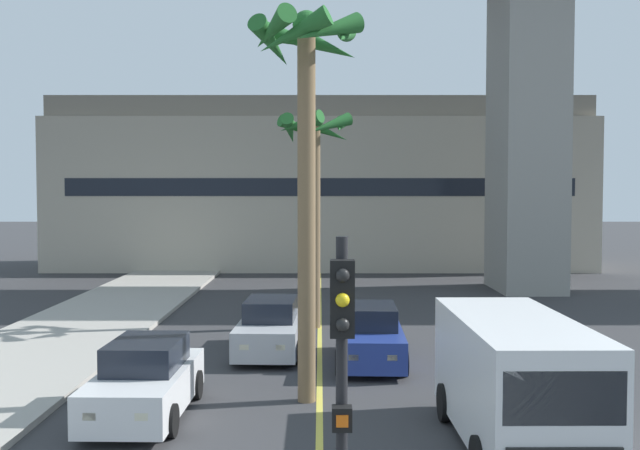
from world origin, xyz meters
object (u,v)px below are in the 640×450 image
at_px(palm_tree_near_median, 315,155).
at_px(palm_tree_mid_median, 306,99).
at_px(car_queue_second, 370,337).
at_px(traffic_light_median_near, 342,386).
at_px(delivery_van, 516,378).
at_px(car_queue_third, 146,381).
at_px(car_queue_front, 271,329).

relative_size(palm_tree_near_median, palm_tree_mid_median, 0.86).
height_order(car_queue_second, traffic_light_median_near, traffic_light_median_near).
relative_size(car_queue_second, delivery_van, 0.79).
xyz_separation_m(traffic_light_median_near, palm_tree_near_median, (-0.40, 17.37, 3.13)).
bearing_deg(delivery_van, palm_tree_near_median, 107.65).
height_order(car_queue_third, delivery_van, delivery_van).
distance_m(delivery_van, palm_tree_near_median, 12.99).
height_order(delivery_van, traffic_light_median_near, traffic_light_median_near).
relative_size(car_queue_third, palm_tree_near_median, 0.56).
height_order(car_queue_front, traffic_light_median_near, traffic_light_median_near).
xyz_separation_m(car_queue_front, traffic_light_median_near, (1.63, -13.41, 1.99)).
relative_size(delivery_van, traffic_light_median_near, 1.25).
xyz_separation_m(car_queue_third, palm_tree_mid_median, (3.30, 1.04, 5.92)).
height_order(car_queue_second, palm_tree_near_median, palm_tree_near_median).
distance_m(car_queue_third, palm_tree_mid_median, 6.85).
distance_m(car_queue_front, palm_tree_mid_median, 7.63).
distance_m(car_queue_front, car_queue_second, 2.99).
height_order(car_queue_front, delivery_van, delivery_van).
height_order(car_queue_third, palm_tree_near_median, palm_tree_near_median).
height_order(car_queue_front, car_queue_second, same).
height_order(car_queue_front, car_queue_third, same).
relative_size(traffic_light_median_near, palm_tree_mid_median, 0.49).
bearing_deg(delivery_van, car_queue_third, 164.94).
bearing_deg(delivery_van, car_queue_front, 122.77).
bearing_deg(traffic_light_median_near, car_queue_third, 116.47).
distance_m(car_queue_third, palm_tree_near_median, 11.48).
xyz_separation_m(traffic_light_median_near, palm_tree_mid_median, (-0.53, 8.72, 3.92)).
bearing_deg(car_queue_front, car_queue_second, -22.80).
height_order(delivery_van, palm_tree_near_median, palm_tree_near_median).
bearing_deg(car_queue_front, palm_tree_near_median, 72.74).
bearing_deg(delivery_van, car_queue_second, 108.45).
bearing_deg(car_queue_front, traffic_light_median_near, -83.06).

